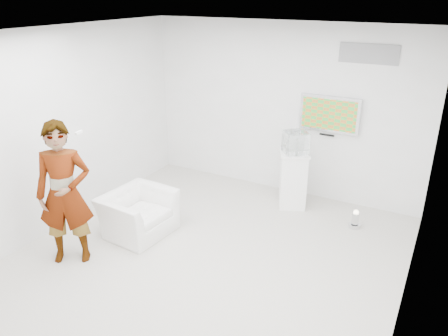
{
  "coord_description": "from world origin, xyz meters",
  "views": [
    {
      "loc": [
        2.64,
        -4.54,
        3.47
      ],
      "look_at": [
        -0.13,
        0.6,
        1.06
      ],
      "focal_mm": 35.0,
      "sensor_mm": 36.0,
      "label": 1
    }
  ],
  "objects_px": {
    "person": "(65,194)",
    "pedestal": "(293,180)",
    "tv": "(330,114)",
    "floor_uplight": "(355,219)",
    "armchair": "(138,213)"
  },
  "relations": [
    {
      "from": "person",
      "to": "pedestal",
      "type": "relative_size",
      "value": 2.02
    },
    {
      "from": "person",
      "to": "tv",
      "type": "bearing_deg",
      "value": 19.36
    },
    {
      "from": "floor_uplight",
      "to": "pedestal",
      "type": "bearing_deg",
      "value": 167.92
    },
    {
      "from": "person",
      "to": "pedestal",
      "type": "bearing_deg",
      "value": 19.43
    },
    {
      "from": "armchair",
      "to": "floor_uplight",
      "type": "xyz_separation_m",
      "value": [
        2.88,
        1.72,
        -0.18
      ]
    },
    {
      "from": "tv",
      "to": "armchair",
      "type": "xyz_separation_m",
      "value": [
        -2.13,
        -2.48,
        -1.23
      ]
    },
    {
      "from": "pedestal",
      "to": "armchair",
      "type": "bearing_deg",
      "value": -131.74
    },
    {
      "from": "tv",
      "to": "floor_uplight",
      "type": "distance_m",
      "value": 1.77
    },
    {
      "from": "armchair",
      "to": "floor_uplight",
      "type": "distance_m",
      "value": 3.36
    },
    {
      "from": "pedestal",
      "to": "floor_uplight",
      "type": "distance_m",
      "value": 1.2
    },
    {
      "from": "armchair",
      "to": "floor_uplight",
      "type": "relative_size",
      "value": 3.5
    },
    {
      "from": "person",
      "to": "floor_uplight",
      "type": "bearing_deg",
      "value": 4.9
    },
    {
      "from": "person",
      "to": "armchair",
      "type": "distance_m",
      "value": 1.24
    },
    {
      "from": "tv",
      "to": "person",
      "type": "relative_size",
      "value": 0.51
    },
    {
      "from": "pedestal",
      "to": "floor_uplight",
      "type": "xyz_separation_m",
      "value": [
        1.13,
        -0.24,
        -0.34
      ]
    }
  ]
}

